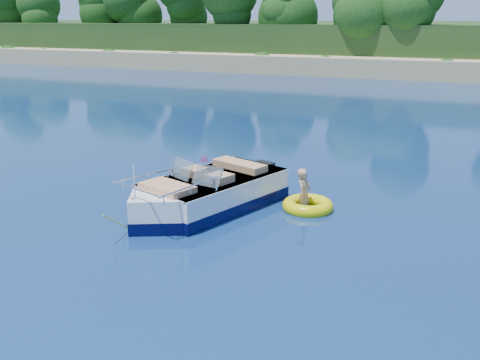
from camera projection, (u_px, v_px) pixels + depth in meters
The scene contains 6 objects.
ground at pixel (239, 268), 10.20m from camera, with size 160.00×160.00×0.00m, color #091A45.
shoreline at pixel (441, 48), 66.06m from camera, with size 170.00×59.00×6.00m.
treeline at pixel (432, 5), 44.68m from camera, with size 150.00×7.12×8.19m.
motorboat at pixel (204, 197), 13.20m from camera, with size 3.02×5.25×1.81m.
tow_tube at pixel (308, 206), 13.33m from camera, with size 1.62×1.62×0.34m.
boy at pixel (304, 208), 13.45m from camera, with size 0.49×0.32×1.35m, color tan.
Camera 1 is at (3.64, -8.52, 4.59)m, focal length 40.00 mm.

